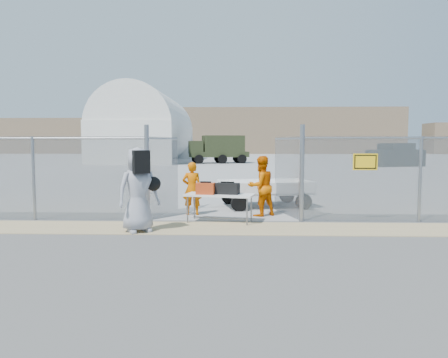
{
  "coord_description": "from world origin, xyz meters",
  "views": [
    {
      "loc": [
        0.38,
        -9.22,
        2.01
      ],
      "look_at": [
        0.0,
        2.0,
        1.1
      ],
      "focal_mm": 35.0,
      "sensor_mm": 36.0,
      "label": 1
    }
  ],
  "objects_px": {
    "utility_trailer": "(265,193)",
    "folding_table": "(220,208)",
    "security_worker_left": "(192,189)",
    "security_worker_right": "(261,186)",
    "visitor": "(138,190)"
  },
  "relations": [
    {
      "from": "utility_trailer",
      "to": "folding_table",
      "type": "bearing_deg",
      "value": -127.32
    },
    {
      "from": "folding_table",
      "to": "security_worker_left",
      "type": "xyz_separation_m",
      "value": [
        -0.83,
        1.12,
        0.38
      ]
    },
    {
      "from": "security_worker_right",
      "to": "visitor",
      "type": "relative_size",
      "value": 0.87
    },
    {
      "from": "folding_table",
      "to": "security_worker_left",
      "type": "height_order",
      "value": "security_worker_left"
    },
    {
      "from": "utility_trailer",
      "to": "visitor",
      "type": "bearing_deg",
      "value": -139.47
    },
    {
      "from": "folding_table",
      "to": "utility_trailer",
      "type": "bearing_deg",
      "value": 76.84
    },
    {
      "from": "visitor",
      "to": "utility_trailer",
      "type": "xyz_separation_m",
      "value": [
        3.1,
        4.07,
        -0.52
      ]
    },
    {
      "from": "utility_trailer",
      "to": "security_worker_right",
      "type": "bearing_deg",
      "value": -108.97
    },
    {
      "from": "folding_table",
      "to": "visitor",
      "type": "distance_m",
      "value": 2.28
    },
    {
      "from": "security_worker_right",
      "to": "utility_trailer",
      "type": "height_order",
      "value": "security_worker_right"
    },
    {
      "from": "security_worker_right",
      "to": "utility_trailer",
      "type": "bearing_deg",
      "value": -127.88
    },
    {
      "from": "folding_table",
      "to": "security_worker_right",
      "type": "height_order",
      "value": "security_worker_right"
    },
    {
      "from": "folding_table",
      "to": "utility_trailer",
      "type": "distance_m",
      "value": 3.09
    },
    {
      "from": "folding_table",
      "to": "utility_trailer",
      "type": "relative_size",
      "value": 0.47
    },
    {
      "from": "security_worker_left",
      "to": "utility_trailer",
      "type": "height_order",
      "value": "security_worker_left"
    }
  ]
}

